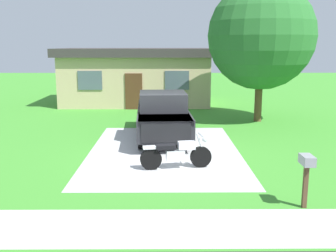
{
  "coord_description": "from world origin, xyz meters",
  "views": [
    {
      "loc": [
        0.04,
        -13.66,
        3.73
      ],
      "look_at": [
        0.13,
        0.1,
        0.9
      ],
      "focal_mm": 42.41,
      "sensor_mm": 36.0,
      "label": 1
    }
  ],
  "objects_px": {
    "motorcycle": "(177,154)",
    "mailbox": "(307,167)",
    "neighbor_house": "(137,75)",
    "pickup_truck": "(162,114)",
    "shade_tree": "(261,36)"
  },
  "relations": [
    {
      "from": "motorcycle",
      "to": "mailbox",
      "type": "height_order",
      "value": "mailbox"
    },
    {
      "from": "mailbox",
      "to": "neighbor_house",
      "type": "relative_size",
      "value": 0.13
    },
    {
      "from": "pickup_truck",
      "to": "shade_tree",
      "type": "relative_size",
      "value": 0.85
    },
    {
      "from": "pickup_truck",
      "to": "mailbox",
      "type": "xyz_separation_m",
      "value": [
        3.35,
        -7.25,
        0.03
      ]
    },
    {
      "from": "mailbox",
      "to": "pickup_truck",
      "type": "bearing_deg",
      "value": 114.84
    },
    {
      "from": "pickup_truck",
      "to": "motorcycle",
      "type": "bearing_deg",
      "value": -83.78
    },
    {
      "from": "shade_tree",
      "to": "mailbox",
      "type": "bearing_deg",
      "value": -97.19
    },
    {
      "from": "shade_tree",
      "to": "neighbor_house",
      "type": "height_order",
      "value": "shade_tree"
    },
    {
      "from": "neighbor_house",
      "to": "motorcycle",
      "type": "bearing_deg",
      "value": -81.03
    },
    {
      "from": "shade_tree",
      "to": "neighbor_house",
      "type": "xyz_separation_m",
      "value": [
        -6.43,
        6.21,
        -2.34
      ]
    },
    {
      "from": "pickup_truck",
      "to": "mailbox",
      "type": "relative_size",
      "value": 4.53
    },
    {
      "from": "pickup_truck",
      "to": "shade_tree",
      "type": "xyz_separation_m",
      "value": [
        4.7,
        3.42,
        3.18
      ]
    },
    {
      "from": "motorcycle",
      "to": "shade_tree",
      "type": "xyz_separation_m",
      "value": [
        4.24,
        7.67,
        3.66
      ]
    },
    {
      "from": "neighbor_house",
      "to": "shade_tree",
      "type": "bearing_deg",
      "value": -44.03
    },
    {
      "from": "motorcycle",
      "to": "pickup_truck",
      "type": "distance_m",
      "value": 4.3
    }
  ]
}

